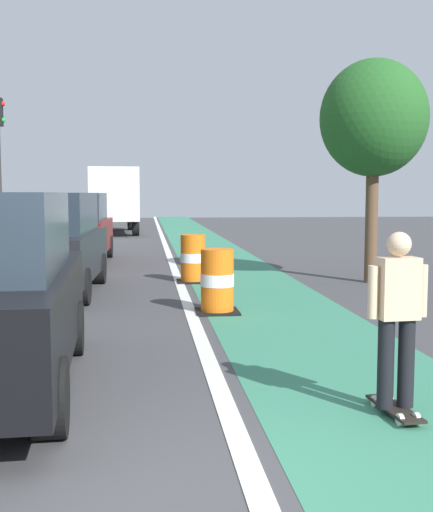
# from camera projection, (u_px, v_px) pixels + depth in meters

# --- Properties ---
(ground_plane) EXTENTS (100.00, 100.00, 0.00)m
(ground_plane) POSITION_uv_depth(u_px,v_px,m) (125.00, 490.00, 4.49)
(ground_plane) COLOR #424244
(bike_lane_strip) EXTENTS (2.50, 80.00, 0.01)m
(bike_lane_strip) POSITION_uv_depth(u_px,v_px,m) (235.00, 273.00, 16.62)
(bike_lane_strip) COLOR #387F60
(bike_lane_strip) RESTS_ON ground
(lane_divider_stripe) EXTENTS (0.20, 80.00, 0.01)m
(lane_divider_stripe) POSITION_uv_depth(u_px,v_px,m) (176.00, 274.00, 16.46)
(lane_divider_stripe) COLOR silver
(lane_divider_stripe) RESTS_ON ground
(skateboarder_on_lane) EXTENTS (0.57, 0.82, 1.69)m
(skateboarder_on_lane) POSITION_uv_depth(u_px,v_px,m) (397.00, 318.00, 5.90)
(skateboarder_on_lane) COLOR black
(skateboarder_on_lane) RESTS_ON ground
(parked_suv_second) EXTENTS (2.05, 4.67, 2.04)m
(parked_suv_second) POSITION_uv_depth(u_px,v_px,m) (50.00, 243.00, 13.16)
(parked_suv_second) COLOR black
(parked_suv_second) RESTS_ON ground
(parked_suv_third) EXTENTS (1.98, 4.63, 2.04)m
(parked_suv_third) POSITION_uv_depth(u_px,v_px,m) (76.00, 227.00, 19.08)
(parked_suv_third) COLOR maroon
(parked_suv_third) RESTS_ON ground
(traffic_barrel_front) EXTENTS (0.73, 0.73, 1.09)m
(traffic_barrel_front) POSITION_uv_depth(u_px,v_px,m) (217.00, 282.00, 11.09)
(traffic_barrel_front) COLOR orange
(traffic_barrel_front) RESTS_ON ground
(traffic_barrel_mid) EXTENTS (0.73, 0.73, 1.09)m
(traffic_barrel_mid) POSITION_uv_depth(u_px,v_px,m) (193.00, 259.00, 14.90)
(traffic_barrel_mid) COLOR orange
(traffic_barrel_mid) RESTS_ON ground
(delivery_truck_down_block) EXTENTS (2.82, 7.74, 3.23)m
(delivery_truck_down_block) POSITION_uv_depth(u_px,v_px,m) (112.00, 197.00, 33.03)
(delivery_truck_down_block) COLOR silver
(delivery_truck_down_block) RESTS_ON ground
(street_tree_sidewalk) EXTENTS (2.40, 2.40, 5.00)m
(street_tree_sidewalk) POSITION_uv_depth(u_px,v_px,m) (374.00, 119.00, 14.56)
(street_tree_sidewalk) COLOR brown
(street_tree_sidewalk) RESTS_ON ground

